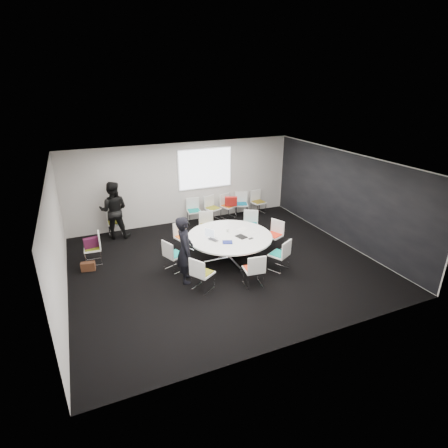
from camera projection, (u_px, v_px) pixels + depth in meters
name	position (u px, v px, depth m)	size (l,w,h in m)	color
room_shell	(226.00, 216.00, 9.21)	(8.08, 7.08, 2.88)	black
conference_table	(230.00, 241.00, 9.73)	(2.35, 2.35, 0.73)	silver
projection_screen	(205.00, 169.00, 12.23)	(1.90, 0.03, 1.35)	white
chair_ring_a	(273.00, 241.00, 10.44)	(0.60, 0.60, 0.88)	silver
chair_ring_b	(250.00, 230.00, 11.19)	(0.62, 0.62, 0.88)	silver
chair_ring_c	(207.00, 231.00, 11.11)	(0.52, 0.51, 0.88)	silver
chair_ring_d	(184.00, 243.00, 10.31)	(0.59, 0.58, 0.88)	silver
chair_ring_e	(174.00, 261.00, 9.27)	(0.59, 0.60, 0.88)	silver
chair_ring_f	(202.00, 279.00, 8.39)	(0.62, 0.63, 0.88)	silver
chair_ring_g	(253.00, 276.00, 8.56)	(0.51, 0.50, 0.88)	silver
chair_ring_h	(279.00, 260.00, 9.29)	(0.62, 0.61, 0.88)	silver
chair_back_a	(194.00, 216.00, 12.37)	(0.51, 0.50, 0.88)	silver
chair_back_b	(213.00, 213.00, 12.62)	(0.58, 0.57, 0.88)	silver
chair_back_c	(228.00, 211.00, 12.86)	(0.59, 0.58, 0.88)	silver
chair_back_d	(241.00, 209.00, 13.05)	(0.59, 0.58, 0.88)	silver
chair_back_e	(258.00, 206.00, 13.27)	(0.52, 0.51, 0.88)	silver
chair_spare_left	(94.00, 254.00, 9.64)	(0.47, 0.48, 0.88)	silver
chair_person_back	(115.00, 227.00, 11.39)	(0.47, 0.46, 0.88)	silver
person_main	(185.00, 250.00, 8.56)	(0.63, 0.41, 1.73)	black
person_back	(114.00, 210.00, 11.00)	(0.90, 0.70, 1.85)	black
laptop	(214.00, 239.00, 9.41)	(0.30, 0.19, 0.02)	#333338
laptop_lid	(209.00, 233.00, 9.52)	(0.30, 0.02, 0.22)	silver
notebook_black	(241.00, 237.00, 9.58)	(0.22, 0.30, 0.02)	black
tablet_folio	(227.00, 242.00, 9.24)	(0.26, 0.20, 0.03)	navy
papers_right	(242.00, 229.00, 10.09)	(0.30, 0.21, 0.00)	white
papers_front	(250.00, 233.00, 9.82)	(0.30, 0.21, 0.00)	silver
cup	(228.00, 230.00, 9.89)	(0.08, 0.08, 0.09)	white
phone	(251.00, 238.00, 9.48)	(0.14, 0.07, 0.01)	black
maroon_bag	(91.00, 243.00, 9.50)	(0.40, 0.14, 0.28)	#481330
brown_bag	(88.00, 266.00, 9.29)	(0.36, 0.16, 0.24)	#452616
red_jacket	(231.00, 201.00, 12.51)	(0.44, 0.10, 0.35)	#A61814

